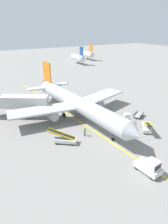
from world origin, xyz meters
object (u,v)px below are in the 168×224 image
(belt_loader_aft_hold, at_px, (65,139))
(ground_crew_marshaller, at_px, (85,131))
(pushback_tug, at_px, (149,167))
(belt_loader_forward_hold, at_px, (147,127))
(jet_bridge, at_px, (14,102))
(safety_cone_wingtip_left, at_px, (53,113))
(baggage_tug_near_wing, at_px, (125,119))
(safety_cone_nose_left, at_px, (124,107))
(safety_cone_nose_right, at_px, (122,117))
(airliner, at_px, (76,102))
(baggage_cart_loaded, at_px, (138,115))

(belt_loader_aft_hold, height_order, ground_crew_marshaller, belt_loader_aft_hold)
(pushback_tug, xyz_separation_m, belt_loader_forward_hold, (8.70, 8.80, -0.22))
(jet_bridge, relative_size, belt_loader_aft_hold, 2.58)
(ground_crew_marshaller, distance_m, safety_cone_wingtip_left, 12.47)
(jet_bridge, relative_size, baggage_tug_near_wing, 4.48)
(belt_loader_forward_hold, relative_size, belt_loader_aft_hold, 0.98)
(safety_cone_nose_left, xyz_separation_m, safety_cone_wingtip_left, (-16.68, 5.42, 0.00))
(pushback_tug, xyz_separation_m, safety_cone_nose_right, (8.49, 15.62, -0.77))
(jet_bridge, xyz_separation_m, ground_crew_marshaller, (8.99, -14.80, -2.63))
(safety_cone_nose_left, bearing_deg, airliner, 175.03)
(jet_bridge, distance_m, belt_loader_forward_hold, 27.94)
(jet_bridge, height_order, pushback_tug, jet_bridge)
(baggage_cart_loaded, bearing_deg, pushback_tug, -129.69)
(belt_loader_forward_hold, relative_size, safety_cone_nose_right, 10.56)
(airliner, xyz_separation_m, baggage_tug_near_wing, (7.36, -7.85, -2.49))
(pushback_tug, distance_m, belt_loader_forward_hold, 12.38)
(belt_loader_aft_hold, bearing_deg, baggage_tug_near_wing, 2.54)
(safety_cone_nose_right, bearing_deg, belt_loader_forward_hold, -88.24)
(baggage_cart_loaded, bearing_deg, belt_loader_aft_hold, -175.15)
(baggage_tug_near_wing, relative_size, ground_crew_marshaller, 1.60)
(baggage_cart_loaded, xyz_separation_m, safety_cone_nose_right, (-3.30, 1.41, -0.25))
(belt_loader_forward_hold, xyz_separation_m, safety_cone_wingtip_left, (-12.56, 16.59, -0.56))
(belt_loader_aft_hold, distance_m, baggage_cart_loaded, 18.65)
(baggage_cart_loaded, bearing_deg, safety_cone_nose_left, 79.91)
(safety_cone_nose_right, bearing_deg, jet_bridge, 148.75)
(jet_bridge, relative_size, pushback_tug, 3.22)
(belt_loader_aft_hold, xyz_separation_m, safety_cone_nose_right, (15.28, 2.99, -0.56))
(airliner, distance_m, belt_loader_aft_hold, 11.07)
(belt_loader_forward_hold, height_order, belt_loader_aft_hold, same)
(baggage_tug_near_wing, bearing_deg, pushback_tug, -118.51)
(pushback_tug, distance_m, ground_crew_marshaller, 13.27)
(safety_cone_nose_left, bearing_deg, safety_cone_nose_right, -134.81)
(baggage_cart_loaded, bearing_deg, safety_cone_wingtip_left, 144.44)
(belt_loader_aft_hold, relative_size, safety_cone_wingtip_left, 10.74)
(airliner, height_order, baggage_cart_loaded, airliner)
(baggage_tug_near_wing, distance_m, belt_loader_forward_hold, 4.70)
(baggage_tug_near_wing, height_order, safety_cone_nose_left, baggage_tug_near_wing)
(airliner, xyz_separation_m, safety_cone_nose_left, (12.98, -1.13, -3.20))
(airliner, relative_size, safety_cone_nose_right, 80.33)
(jet_bridge, bearing_deg, airliner, -30.41)
(safety_cone_wingtip_left, bearing_deg, airliner, -49.28)
(ground_crew_marshaller, height_order, safety_cone_wingtip_left, ground_crew_marshaller)
(airliner, bearing_deg, jet_bridge, 149.59)
(airliner, xyz_separation_m, pushback_tug, (0.16, -21.10, -2.42))
(baggage_cart_loaded, bearing_deg, belt_loader_forward_hold, -119.76)
(airliner, xyz_separation_m, jet_bridge, (-11.43, 6.71, 0.12))
(belt_loader_aft_hold, distance_m, safety_cone_wingtip_left, 13.11)
(belt_loader_aft_hold, relative_size, ground_crew_marshaller, 2.78)
(pushback_tug, height_order, safety_cone_nose_left, pushback_tug)
(baggage_tug_near_wing, relative_size, baggage_cart_loaded, 0.73)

